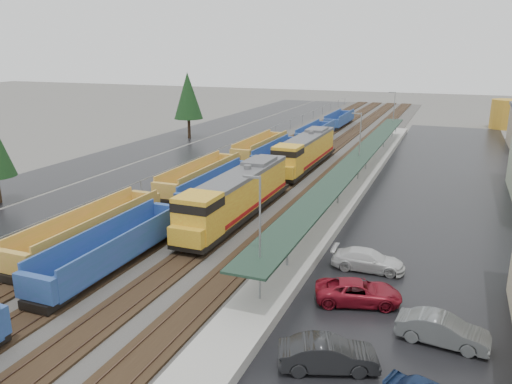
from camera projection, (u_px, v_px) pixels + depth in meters
ballast_strip at (302, 160)px, 68.07m from camera, size 20.00×160.00×0.08m
trackbed at (302, 159)px, 68.04m from camera, size 14.60×160.00×0.22m
west_parking_lot at (204, 152)px, 73.44m from camera, size 10.00×160.00×0.02m
west_road at (146, 147)px, 77.01m from camera, size 9.00×160.00×0.02m
east_commuter_lot at (448, 193)px, 52.37m from camera, size 16.00×100.00×0.02m
station_platform at (358, 178)px, 55.57m from camera, size 3.00×80.00×8.00m
chainlink_fence at (234, 146)px, 69.64m from camera, size 0.08×160.04×2.02m
tree_west_far at (188, 96)px, 83.26m from camera, size 4.84×4.84×11.00m
locomotive_lead at (236, 196)px, 43.05m from camera, size 2.94×19.39×4.39m
locomotive_trail at (305, 152)px, 61.80m from camera, size 2.94×19.39×4.39m
well_string_yellow at (91, 231)px, 38.01m from camera, size 2.81×87.11×2.50m
well_string_blue at (224, 187)px, 50.11m from camera, size 2.84×120.23×2.52m
storage_tank at (506, 114)px, 94.55m from camera, size 5.49×5.49×5.49m
parked_car_east_a at (328, 355)px, 23.36m from camera, size 3.18×4.97×1.55m
parked_car_east_b at (358, 292)px, 29.53m from camera, size 3.64×5.52×1.41m
parked_car_east_c at (368, 260)px, 33.98m from camera, size 2.19×5.01×1.43m
parked_car_east_e at (443, 330)px, 25.43m from camera, size 2.05×4.73×1.51m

